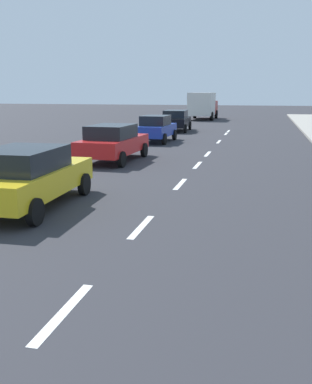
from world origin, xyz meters
name	(u,v)px	position (x,y,z in m)	size (l,w,h in m)	color
ground_plane	(192,171)	(0.00, 20.00, 0.00)	(160.00, 160.00, 0.00)	#2D2D33
lane_stripe_2	(64,312)	(0.00, 8.66, 0.00)	(0.16, 1.80, 0.01)	white
lane_stripe_3	(141,227)	(0.00, 12.72, 0.00)	(0.16, 1.80, 0.01)	white
lane_stripe_4	(180,184)	(0.00, 17.54, 0.00)	(0.16, 1.80, 0.01)	white
lane_stripe_5	(198,165)	(0.00, 21.46, 0.00)	(0.16, 1.80, 0.01)	white
lane_stripe_6	(208,154)	(0.00, 24.86, 0.00)	(0.16, 1.80, 0.01)	white
lane_stripe_7	(219,142)	(0.00, 30.33, 0.00)	(0.16, 1.80, 0.01)	white
lane_stripe_8	(226,134)	(0.00, 35.53, 0.00)	(0.16, 1.80, 0.01)	white
lane_stripe_9	(228,131)	(0.00, 37.69, 0.00)	(0.16, 1.80, 0.01)	white
parked_car_yellow	(26,176)	(-3.37, 13.72, 0.84)	(2.22, 4.63, 1.57)	gold
parked_car_red	(113,142)	(-3.74, 21.72, 0.84)	(2.18, 4.48, 1.57)	red
parked_car_blue	(156,128)	(-3.64, 29.34, 0.83)	(1.89, 3.91, 1.57)	#1E389E
parked_car_black	(176,120)	(-3.89, 36.75, 0.84)	(2.15, 4.38, 1.57)	black
delivery_truck	(203,105)	(-3.80, 51.32, 1.50)	(2.74, 6.27, 2.80)	maroon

